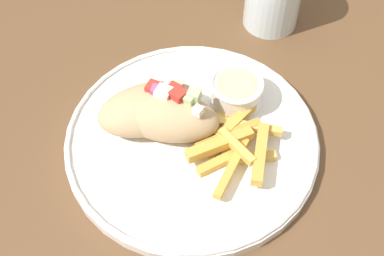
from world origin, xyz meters
name	(u,v)px	position (x,y,z in m)	size (l,w,h in m)	color
table	(169,179)	(0.00, 0.00, 0.64)	(1.16, 1.16, 0.71)	brown
plate	(192,140)	(0.03, 0.01, 0.72)	(0.31, 0.31, 0.02)	white
pita_sandwich_near	(167,116)	(0.00, 0.01, 0.75)	(0.13, 0.08, 0.06)	tan
pita_sandwich_far	(151,108)	(-0.03, 0.02, 0.75)	(0.14, 0.13, 0.06)	tan
fries_pile	(232,139)	(0.08, 0.02, 0.74)	(0.10, 0.15, 0.03)	#E5B251
sauce_ramekin	(236,91)	(0.07, 0.08, 0.75)	(0.07, 0.07, 0.04)	white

